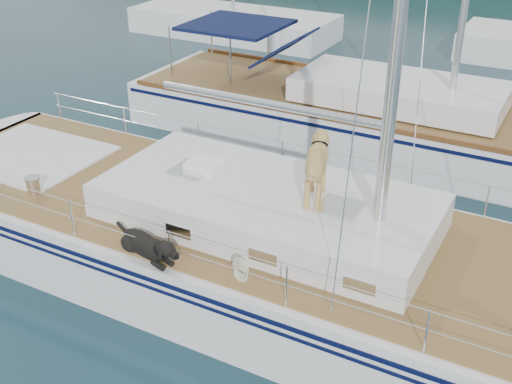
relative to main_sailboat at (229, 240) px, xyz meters
The scene contains 4 objects.
ground 0.68m from the main_sailboat, behind, with size 120.00×120.00×0.00m, color black.
main_sailboat is the anchor object (origin of this frame).
neighbor_sailboat 6.50m from the main_sailboat, 92.40° to the left, with size 11.00×3.50×13.30m.
bg_boat_west 16.18m from the main_sailboat, 120.04° to the left, with size 8.00×3.00×11.65m.
Camera 1 is at (4.82, -7.75, 6.41)m, focal length 45.00 mm.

